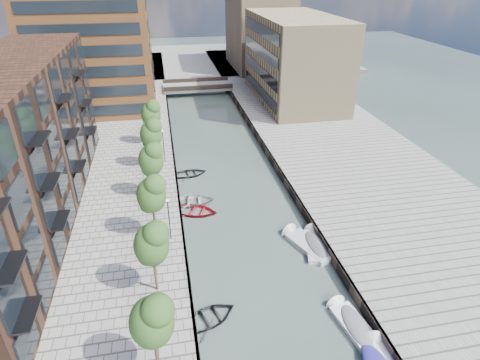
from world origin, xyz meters
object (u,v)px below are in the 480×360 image
object	(u,v)px
tree_2	(151,242)
tree_6	(151,113)
tree_4	(151,158)
car	(266,100)
tree_3	(151,193)
sloop_4	(190,175)
tree_5	(151,133)
motorboat_4	(315,243)
sloop_1	(209,320)
sloop_2	(195,213)
bridge	(197,86)
tree_1	(152,319)
motorboat_1	(352,323)
motorboat_2	(304,243)
sloop_3	(192,204)

from	to	relation	value
tree_2	tree_6	world-z (taller)	same
tree_4	car	bearing A→B (deg)	55.67
tree_3	sloop_4	distance (m)	14.41
tree_4	tree_5	size ratio (longest dim) A/B	1.00
tree_6	motorboat_4	xyz separation A→B (m)	(14.02, -24.09, -5.11)
sloop_1	car	bearing A→B (deg)	-40.33
sloop_1	car	size ratio (longest dim) A/B	1.21
tree_6	sloop_2	bearing A→B (deg)	-76.94
sloop_1	sloop_2	bearing A→B (deg)	-22.52
bridge	tree_4	xyz separation A→B (m)	(-8.50, -40.00, 3.92)
tree_6	sloop_4	distance (m)	10.61
tree_1	sloop_2	distance (m)	19.47
tree_2	motorboat_1	bearing A→B (deg)	-21.51
tree_5	motorboat_2	size ratio (longest dim) A/B	1.05
sloop_1	motorboat_2	distance (m)	11.90
tree_1	sloop_4	size ratio (longest dim) A/B	1.46
tree_5	tree_3	bearing A→B (deg)	-90.00
tree_5	tree_6	xyz separation A→B (m)	(0.00, 7.00, 0.00)
bridge	sloop_3	size ratio (longest dim) A/B	2.57
sloop_4	car	size ratio (longest dim) A/B	1.14
tree_5	sloop_2	distance (m)	11.69
bridge	car	xyz separation A→B (m)	(10.77, -11.78, 0.22)
motorboat_1	tree_2	bearing A→B (deg)	158.49
tree_2	motorboat_4	bearing A→B (deg)	15.60
tree_1	tree_6	size ratio (longest dim) A/B	1.00
tree_4	motorboat_1	xyz separation A→B (m)	(13.31, -19.25, -5.11)
tree_2	bridge	bearing A→B (deg)	81.05
tree_2	motorboat_2	size ratio (longest dim) A/B	1.05
sloop_4	motorboat_1	world-z (taller)	motorboat_1
tree_5	car	bearing A→B (deg)	47.76
sloop_2	motorboat_2	size ratio (longest dim) A/B	0.83
bridge	tree_3	distance (m)	47.92
tree_5	sloop_2	xyz separation A→B (m)	(3.86, -9.67, -5.31)
bridge	sloop_1	world-z (taller)	bridge
tree_3	tree_4	distance (m)	7.00
tree_6	sloop_4	bearing A→B (deg)	-63.66
tree_3	motorboat_1	bearing A→B (deg)	-42.62
sloop_2	tree_4	bearing A→B (deg)	78.34
bridge	sloop_1	size ratio (longest dim) A/B	3.01
bridge	tree_3	world-z (taller)	tree_3
tree_2	sloop_4	world-z (taller)	tree_2
bridge	motorboat_2	size ratio (longest dim) A/B	2.30
tree_5	motorboat_1	xyz separation A→B (m)	(13.31, -26.25, -5.11)
sloop_1	motorboat_2	xyz separation A→B (m)	(9.58, 7.05, 0.10)
tree_1	tree_5	size ratio (longest dim) A/B	1.00
motorboat_1	sloop_2	bearing A→B (deg)	119.67
tree_4	motorboat_4	xyz separation A→B (m)	(14.02, -10.09, -5.11)
tree_3	tree_4	world-z (taller)	same
tree_6	car	distance (m)	24.24
sloop_2	motorboat_1	size ratio (longest dim) A/B	0.94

